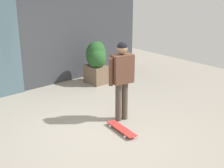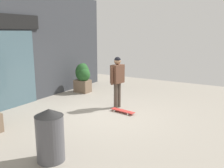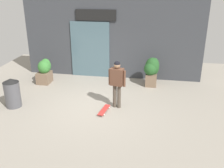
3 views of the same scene
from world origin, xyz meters
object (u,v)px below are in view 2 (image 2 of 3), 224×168
skateboard (123,111)px  trash_bin (50,135)px  skateboarder (117,77)px  planter_box_left (83,76)px

skateboard → trash_bin: bearing=-78.9°
skateboarder → trash_bin: bearing=-70.5°
skateboarder → skateboard: skateboarder is taller
planter_box_left → skateboard: bearing=-119.3°
planter_box_left → trash_bin: bearing=-149.1°
skateboard → trash_bin: (-3.26, -0.15, 0.47)m
skateboarder → trash_bin: size_ratio=1.61×
skateboarder → trash_bin: (-3.64, -0.56, -0.51)m
skateboard → planter_box_left: planter_box_left is taller
skateboard → skateboarder: bearing=146.0°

